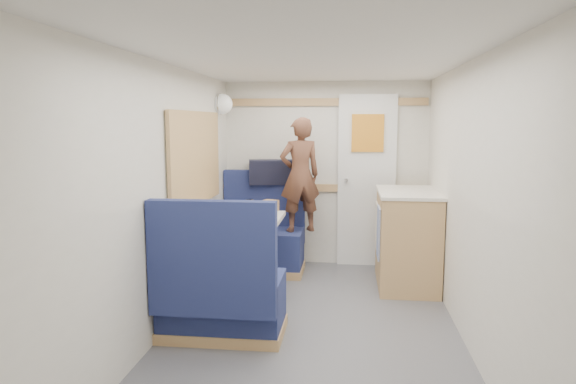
# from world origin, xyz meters

# --- Properties ---
(floor) EXTENTS (4.50, 4.50, 0.00)m
(floor) POSITION_xyz_m (0.00, 0.00, 0.00)
(floor) COLOR #515156
(floor) RESTS_ON ground
(ceiling) EXTENTS (4.50, 4.50, 0.00)m
(ceiling) POSITION_xyz_m (0.00, 0.00, 2.00)
(ceiling) COLOR silver
(ceiling) RESTS_ON wall_back
(wall_back) EXTENTS (2.20, 0.02, 2.00)m
(wall_back) POSITION_xyz_m (0.00, 2.25, 1.00)
(wall_back) COLOR silver
(wall_back) RESTS_ON floor
(wall_left) EXTENTS (0.02, 4.50, 2.00)m
(wall_left) POSITION_xyz_m (-1.10, 0.00, 1.00)
(wall_left) COLOR silver
(wall_left) RESTS_ON floor
(wall_right) EXTENTS (0.02, 4.50, 2.00)m
(wall_right) POSITION_xyz_m (1.10, 0.00, 1.00)
(wall_right) COLOR silver
(wall_right) RESTS_ON floor
(oak_trim_low) EXTENTS (2.15, 0.02, 0.08)m
(oak_trim_low) POSITION_xyz_m (0.00, 2.23, 0.85)
(oak_trim_low) COLOR tan
(oak_trim_low) RESTS_ON wall_back
(oak_trim_high) EXTENTS (2.15, 0.02, 0.08)m
(oak_trim_high) POSITION_xyz_m (0.00, 2.23, 1.78)
(oak_trim_high) COLOR tan
(oak_trim_high) RESTS_ON wall_back
(side_window) EXTENTS (0.04, 1.30, 0.72)m
(side_window) POSITION_xyz_m (-1.08, 1.00, 1.25)
(side_window) COLOR gray
(side_window) RESTS_ON wall_left
(rear_door) EXTENTS (0.62, 0.12, 1.86)m
(rear_door) POSITION_xyz_m (0.45, 2.22, 0.97)
(rear_door) COLOR white
(rear_door) RESTS_ON wall_back
(dinette_table) EXTENTS (0.62, 0.92, 0.72)m
(dinette_table) POSITION_xyz_m (-0.65, 1.00, 0.57)
(dinette_table) COLOR white
(dinette_table) RESTS_ON floor
(bench_far) EXTENTS (0.90, 0.59, 1.05)m
(bench_far) POSITION_xyz_m (-0.65, 1.86, 0.30)
(bench_far) COLOR #18214F
(bench_far) RESTS_ON floor
(bench_near) EXTENTS (0.90, 0.59, 1.05)m
(bench_near) POSITION_xyz_m (-0.65, 0.14, 0.30)
(bench_near) COLOR #18214F
(bench_near) RESTS_ON floor
(ledge) EXTENTS (0.90, 0.14, 0.04)m
(ledge) POSITION_xyz_m (-0.65, 2.12, 0.88)
(ledge) COLOR tan
(ledge) RESTS_ON bench_far
(dome_light) EXTENTS (0.20, 0.20, 0.20)m
(dome_light) POSITION_xyz_m (-1.04, 1.85, 1.75)
(dome_light) COLOR white
(dome_light) RESTS_ON wall_left
(galley_counter) EXTENTS (0.57, 0.92, 0.92)m
(galley_counter) POSITION_xyz_m (0.82, 1.55, 0.47)
(galley_counter) COLOR tan
(galley_counter) RESTS_ON floor
(person) EXTENTS (0.50, 0.42, 1.16)m
(person) POSITION_xyz_m (-0.24, 1.81, 1.03)
(person) COLOR brown
(person) RESTS_ON bench_far
(duffel_bag) EXTENTS (0.58, 0.36, 0.26)m
(duffel_bag) POSITION_xyz_m (-0.55, 2.12, 1.03)
(duffel_bag) COLOR black
(duffel_bag) RESTS_ON ledge
(tray) EXTENTS (0.30, 0.37, 0.02)m
(tray) POSITION_xyz_m (-0.60, 0.90, 0.73)
(tray) COLOR white
(tray) RESTS_ON dinette_table
(orange_fruit) EXTENTS (0.07, 0.07, 0.07)m
(orange_fruit) POSITION_xyz_m (-0.43, 0.73, 0.77)
(orange_fruit) COLOR #D56009
(orange_fruit) RESTS_ON tray
(cheese_block) EXTENTS (0.12, 0.10, 0.04)m
(cheese_block) POSITION_xyz_m (-0.54, 0.91, 0.76)
(cheese_block) COLOR #E2C882
(cheese_block) RESTS_ON tray
(wine_glass) EXTENTS (0.08, 0.08, 0.17)m
(wine_glass) POSITION_xyz_m (-0.61, 0.85, 0.84)
(wine_glass) COLOR white
(wine_glass) RESTS_ON dinette_table
(tumbler_left) EXTENTS (0.07, 0.07, 0.12)m
(tumbler_left) POSITION_xyz_m (-0.73, 0.83, 0.78)
(tumbler_left) COLOR silver
(tumbler_left) RESTS_ON dinette_table
(tumbler_mid) EXTENTS (0.07, 0.07, 0.12)m
(tumbler_mid) POSITION_xyz_m (-0.67, 1.38, 0.78)
(tumbler_mid) COLOR white
(tumbler_mid) RESTS_ON dinette_table
(beer_glass) EXTENTS (0.06, 0.06, 0.10)m
(beer_glass) POSITION_xyz_m (-0.44, 1.23, 0.77)
(beer_glass) COLOR brown
(beer_glass) RESTS_ON dinette_table
(pepper_grinder) EXTENTS (0.04, 0.04, 0.09)m
(pepper_grinder) POSITION_xyz_m (-0.55, 1.00, 0.77)
(pepper_grinder) COLOR black
(pepper_grinder) RESTS_ON dinette_table
(bread_loaf) EXTENTS (0.21, 0.28, 0.10)m
(bread_loaf) POSITION_xyz_m (-0.51, 1.38, 0.77)
(bread_loaf) COLOR brown
(bread_loaf) RESTS_ON dinette_table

